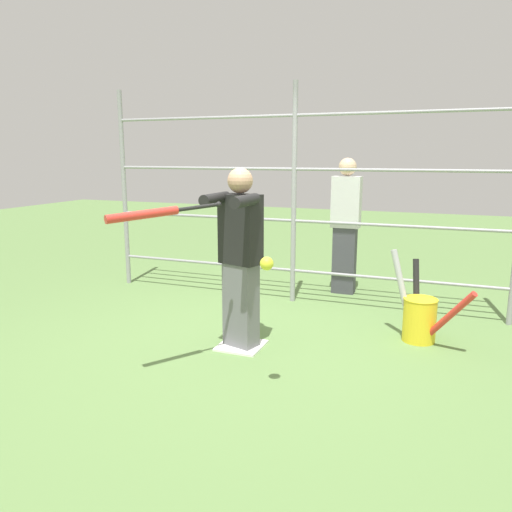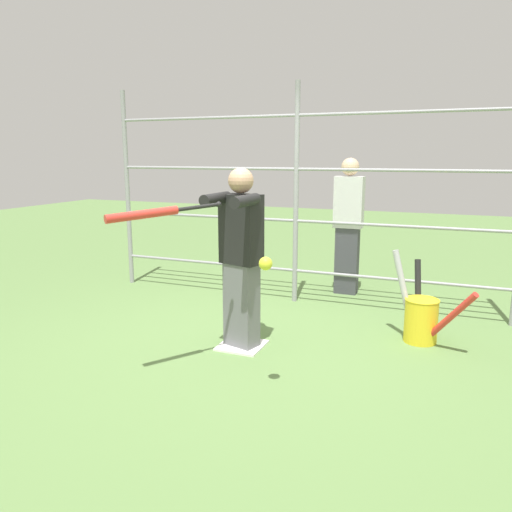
# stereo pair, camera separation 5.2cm
# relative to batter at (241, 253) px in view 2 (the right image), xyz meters

# --- Properties ---
(ground_plane) EXTENTS (24.00, 24.00, 0.00)m
(ground_plane) POSITION_rel_batter_xyz_m (0.00, -0.02, -0.89)
(ground_plane) COLOR #608447
(home_plate) EXTENTS (0.40, 0.40, 0.02)m
(home_plate) POSITION_rel_batter_xyz_m (0.00, -0.02, -0.88)
(home_plate) COLOR white
(home_plate) RESTS_ON ground
(fence_backstop) EXTENTS (4.84, 0.06, 2.58)m
(fence_backstop) POSITION_rel_batter_xyz_m (0.00, -1.62, 0.40)
(fence_backstop) COLOR #939399
(fence_backstop) RESTS_ON ground
(batter) EXTENTS (0.41, 0.64, 1.65)m
(batter) POSITION_rel_batter_xyz_m (0.00, 0.00, 0.00)
(batter) COLOR slate
(batter) RESTS_ON ground
(baseball_bat_swinging) EXTENTS (0.57, 0.80, 0.11)m
(baseball_bat_swinging) POSITION_rel_batter_xyz_m (0.32, 0.89, 0.44)
(baseball_bat_swinging) COLOR black
(softball_in_flight) EXTENTS (0.10, 0.10, 0.10)m
(softball_in_flight) POSITION_rel_batter_xyz_m (-0.57, 0.86, 0.13)
(softball_in_flight) COLOR yellow
(bat_bucket) EXTENTS (0.80, 0.68, 0.87)m
(bat_bucket) POSITION_rel_batter_xyz_m (-1.53, -0.78, -0.65)
(bat_bucket) COLOR yellow
(bat_bucket) RESTS_ON ground
(bystander_behind_fence) EXTENTS (0.36, 0.22, 1.72)m
(bystander_behind_fence) POSITION_rel_batter_xyz_m (-0.50, -2.22, 0.00)
(bystander_behind_fence) COLOR #3F3F47
(bystander_behind_fence) RESTS_ON ground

